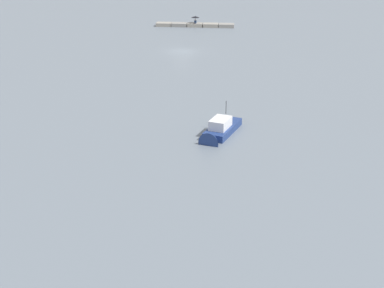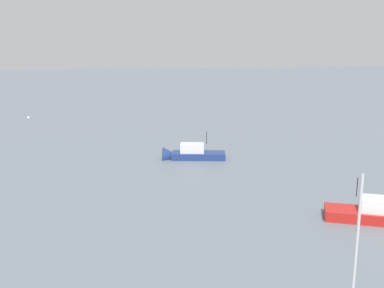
% 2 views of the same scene
% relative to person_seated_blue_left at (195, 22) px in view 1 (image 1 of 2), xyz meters
% --- Properties ---
extents(ground_plane, '(500.00, 500.00, 0.00)m').
position_rel_person_seated_blue_left_xyz_m(ground_plane, '(0.04, 19.76, -0.89)').
color(ground_plane, slate).
extents(seawall_pier, '(14.19, 1.89, 0.63)m').
position_rel_person_seated_blue_left_xyz_m(seawall_pier, '(0.04, -0.20, -0.57)').
color(seawall_pier, gray).
rests_on(seawall_pier, ground_plane).
extents(person_seated_blue_left, '(0.49, 0.66, 0.73)m').
position_rel_person_seated_blue_left_xyz_m(person_seated_blue_left, '(0.00, 0.00, 0.00)').
color(person_seated_blue_left, '#1E2333').
rests_on(person_seated_blue_left, seawall_pier).
extents(umbrella_open_black, '(1.49, 1.49, 1.31)m').
position_rel_person_seated_blue_left_xyz_m(umbrella_open_black, '(-0.02, -0.24, 0.88)').
color(umbrella_open_black, black).
rests_on(umbrella_open_black, seawall_pier).
extents(motorboat_navy_near, '(3.84, 6.80, 3.65)m').
position_rel_person_seated_blue_left_xyz_m(motorboat_navy_near, '(-7.44, 54.22, -0.50)').
color(motorboat_navy_near, navy).
rests_on(motorboat_navy_near, ground_plane).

